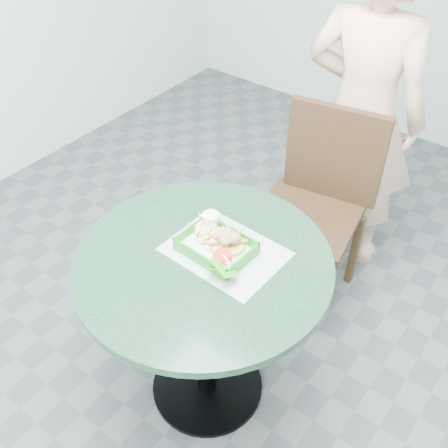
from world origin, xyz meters
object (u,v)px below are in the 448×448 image
Objects in this scene: dining_chair at (318,195)px; sauce_ramekin at (209,222)px; diner_person at (364,103)px; cafe_table at (204,297)px; crab_sandwich at (227,243)px; food_basket at (216,252)px.

sauce_ramekin is at bearing -106.49° from dining_chair.
dining_chair is 0.75m from sauce_ramekin.
diner_person is 1.02m from sauce_ramekin.
cafe_table is 1.18m from diner_person.
crab_sandwich is (0.04, -0.74, 0.27)m from dining_chair.
cafe_table is 0.24m from crab_sandwich.
sauce_ramekin reaches higher than cafe_table.
diner_person reaches higher than dining_chair.
cafe_table is at bearing -113.21° from crab_sandwich.
cafe_table is 0.83m from dining_chair.
diner_person is at bearing 91.39° from crab_sandwich.
diner_person is (0.01, 0.32, 0.33)m from dining_chair.
crab_sandwich reaches higher than sauce_ramekin.
dining_chair is at bearing 83.78° from sauce_ramekin.
dining_chair reaches higher than sauce_ramekin.
diner_person is 7.28× the size of food_basket.
dining_chair is 14.60× the size of sauce_ramekin.
dining_chair reaches higher than cafe_table.
sauce_ramekin is (-0.09, -1.01, -0.07)m from diner_person.
sauce_ramekin is at bearing 157.65° from crab_sandwich.
dining_chair reaches higher than crab_sandwich.
food_basket is 0.12m from sauce_ramekin.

